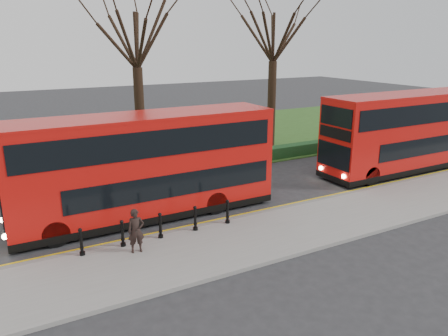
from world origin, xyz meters
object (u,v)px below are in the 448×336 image
bus_lead (146,167)px  bus_rear (408,132)px  pedestrian (136,231)px  bollard_row (160,226)px

bus_lead → bus_rear: size_ratio=0.99×
pedestrian → bollard_row: bearing=38.0°
bollard_row → bus_lead: bus_lead is taller
bollard_row → bus_rear: 16.93m
bus_rear → pedestrian: size_ratio=7.09×
bus_lead → bus_rear: 16.30m
bollard_row → bus_rear: bearing=7.5°
bus_rear → bollard_row: bearing=-172.5°
bus_lead → bollard_row: bearing=-98.6°
bus_lead → bus_rear: (16.30, -0.46, 0.02)m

